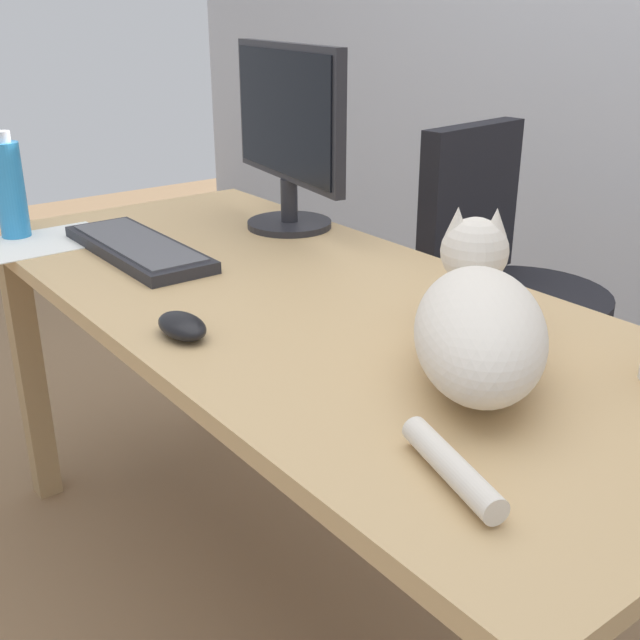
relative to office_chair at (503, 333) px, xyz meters
The scene contains 9 objects.
ground_plane 0.86m from the office_chair, 80.63° to the right, with size 8.00×8.00×0.00m, color #846647.
desk 0.79m from the office_chair, 80.63° to the right, with size 1.64×0.72×0.72m.
office_chair is the anchor object (origin of this frame).
monitor 0.78m from the office_chair, 117.62° to the right, with size 0.48×0.20×0.42m.
keyboard 0.98m from the office_chair, 107.75° to the right, with size 0.44×0.15×0.03m.
cat 1.00m from the office_chair, 53.81° to the right, with size 0.45×0.46×0.20m.
computer_mouse 1.08m from the office_chair, 80.55° to the right, with size 0.11×0.06×0.04m, color black.
paper_sheet 1.17m from the office_chair, 115.86° to the right, with size 0.21×0.30×0.00m, color white.
spray_bottle 1.26m from the office_chair, 118.69° to the right, with size 0.06×0.06×0.24m.
Camera 1 is at (1.08, -0.78, 1.22)m, focal length 43.51 mm.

